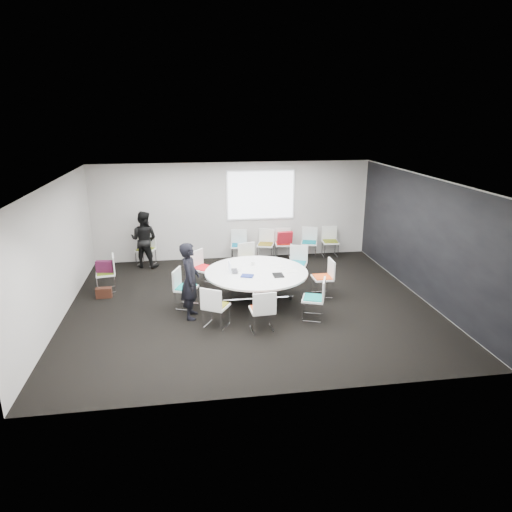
{
  "coord_description": "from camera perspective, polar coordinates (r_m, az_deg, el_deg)",
  "views": [
    {
      "loc": [
        -1.27,
        -9.43,
        4.16
      ],
      "look_at": [
        0.2,
        0.4,
        1.0
      ],
      "focal_mm": 32.0,
      "sensor_mm": 36.0,
      "label": 1
    }
  ],
  "objects": [
    {
      "name": "chair_ring_g",
      "position": [
        9.06,
        0.79,
        -7.75
      ],
      "size": [
        0.49,
        0.48,
        0.88
      ],
      "rotation": [
        0.0,
        0.0,
        6.35
      ],
      "color": "silver",
      "rests_on": "ground"
    },
    {
      "name": "chair_ring_c",
      "position": [
        11.93,
        -0.9,
        -1.37
      ],
      "size": [
        0.54,
        0.54,
        0.88
      ],
      "rotation": [
        0.0,
        0.0,
        3.36
      ],
      "color": "silver",
      "rests_on": "ground"
    },
    {
      "name": "chair_back_c",
      "position": [
        13.45,
        3.4,
        0.83
      ],
      "size": [
        0.5,
        0.49,
        0.88
      ],
      "rotation": [
        0.0,
        0.0,
        3.04
      ],
      "color": "silver",
      "rests_on": "ground"
    },
    {
      "name": "chair_back_a",
      "position": [
        13.25,
        -2.14,
        0.58
      ],
      "size": [
        0.52,
        0.51,
        0.88
      ],
      "rotation": [
        0.0,
        0.0,
        3.01
      ],
      "color": "silver",
      "rests_on": "ground"
    },
    {
      "name": "chair_ring_b",
      "position": [
        11.74,
        5.18,
        -1.75
      ],
      "size": [
        0.6,
        0.59,
        0.88
      ],
      "rotation": [
        0.0,
        0.0,
        2.75
      ],
      "color": "silver",
      "rests_on": "ground"
    },
    {
      "name": "red_jacket",
      "position": [
        13.12,
        3.63,
        2.32
      ],
      "size": [
        0.45,
        0.19,
        0.36
      ],
      "primitive_type": "cube",
      "rotation": [
        0.17,
        0.0,
        0.08
      ],
      "color": "#A81420",
      "rests_on": "chair_back_c"
    },
    {
      "name": "cup",
      "position": [
        10.63,
        -0.4,
        -0.93
      ],
      "size": [
        0.08,
        0.08,
        0.09
      ],
      "primitive_type": "cylinder",
      "color": "white",
      "rests_on": "conference_table"
    },
    {
      "name": "laptop_lid",
      "position": [
        10.16,
        -3.33,
        -1.35
      ],
      "size": [
        0.03,
        0.3,
        0.22
      ],
      "primitive_type": "cube",
      "rotation": [
        0.0,
        0.0,
        1.62
      ],
      "color": "silver",
      "rests_on": "conference_table"
    },
    {
      "name": "chair_back_e",
      "position": [
        13.81,
        9.23,
        1.07
      ],
      "size": [
        0.5,
        0.49,
        0.88
      ],
      "rotation": [
        0.0,
        0.0,
        3.05
      ],
      "color": "silver",
      "rests_on": "ground"
    },
    {
      "name": "projection_screen",
      "position": [
        13.26,
        0.61,
        7.61
      ],
      "size": [
        1.9,
        0.03,
        1.35
      ],
      "primitive_type": "cube",
      "color": "white",
      "rests_on": "room_shell"
    },
    {
      "name": "chair_ring_a",
      "position": [
        10.84,
        8.32,
        -3.55
      ],
      "size": [
        0.45,
        0.46,
        0.88
      ],
      "rotation": [
        0.0,
        0.0,
        1.58
      ],
      "color": "silver",
      "rests_on": "ground"
    },
    {
      "name": "chair_back_b",
      "position": [
        13.36,
        1.2,
        0.73
      ],
      "size": [
        0.58,
        0.57,
        0.88
      ],
      "rotation": [
        0.0,
        0.0,
        2.82
      ],
      "color": "silver",
      "rests_on": "ground"
    },
    {
      "name": "chair_ring_h",
      "position": [
        9.65,
        7.22,
        -6.24
      ],
      "size": [
        0.58,
        0.59,
        0.88
      ],
      "rotation": [
        0.0,
        0.0,
        7.49
      ],
      "color": "silver",
      "rests_on": "ground"
    },
    {
      "name": "conference_table",
      "position": [
        10.31,
        0.04,
        -2.86
      ],
      "size": [
        2.31,
        2.31,
        0.73
      ],
      "color": "silver",
      "rests_on": "ground"
    },
    {
      "name": "papers_right",
      "position": [
        10.56,
        2.69,
        -1.33
      ],
      "size": [
        0.32,
        0.24,
        0.0
      ],
      "primitive_type": "cube",
      "rotation": [
        0.0,
        0.0,
        0.12
      ],
      "color": "white",
      "rests_on": "conference_table"
    },
    {
      "name": "room_shell",
      "position": [
        9.92,
        -0.26,
        1.48
      ],
      "size": [
        8.08,
        7.08,
        2.88
      ],
      "color": "black",
      "rests_on": "ground"
    },
    {
      "name": "chair_ring_f",
      "position": [
        9.26,
        -5.04,
        -7.25
      ],
      "size": [
        0.62,
        0.62,
        0.88
      ],
      "rotation": [
        0.0,
        0.0,
        5.76
      ],
      "color": "silver",
      "rests_on": "ground"
    },
    {
      "name": "laptop",
      "position": [
        10.23,
        -2.43,
        -1.88
      ],
      "size": [
        0.21,
        0.33,
        0.03
      ],
      "primitive_type": "imported",
      "rotation": [
        0.0,
        0.0,
        1.57
      ],
      "color": "#333338",
      "rests_on": "conference_table"
    },
    {
      "name": "brown_bag",
      "position": [
        11.24,
        -18.48,
        -4.38
      ],
      "size": [
        0.37,
        0.17,
        0.24
      ],
      "primitive_type": "cube",
      "rotation": [
        0.0,
        0.0,
        0.04
      ],
      "color": "#331810",
      "rests_on": "ground"
    },
    {
      "name": "person_back",
      "position": [
        12.94,
        -13.83,
        2.03
      ],
      "size": [
        0.93,
        0.82,
        1.58
      ],
      "primitive_type": "imported",
      "rotation": [
        0.0,
        0.0,
        2.8
      ],
      "color": "black",
      "rests_on": "ground"
    },
    {
      "name": "chair_back_d",
      "position": [
        13.63,
        6.63,
        0.96
      ],
      "size": [
        0.57,
        0.57,
        0.88
      ],
      "rotation": [
        0.0,
        0.0,
        2.83
      ],
      "color": "silver",
      "rests_on": "ground"
    },
    {
      "name": "chair_ring_d",
      "position": [
        11.43,
        -6.65,
        -2.34
      ],
      "size": [
        0.64,
        0.64,
        0.88
      ],
      "rotation": [
        0.0,
        0.0,
        3.94
      ],
      "color": "silver",
      "rests_on": "ground"
    },
    {
      "name": "notebook_black",
      "position": [
        9.99,
        2.8,
        -2.4
      ],
      "size": [
        0.22,
        0.3,
        0.02
      ],
      "primitive_type": "cube",
      "rotation": [
        0.0,
        0.0,
        -0.0
      ],
      "color": "black",
      "rests_on": "conference_table"
    },
    {
      "name": "tablet_folio",
      "position": [
        9.93,
        -1.11,
        -2.49
      ],
      "size": [
        0.31,
        0.28,
        0.03
      ],
      "primitive_type": "cube",
      "rotation": [
        0.0,
        0.0,
        -0.35
      ],
      "color": "navy",
      "rests_on": "conference_table"
    },
    {
      "name": "maroon_bag",
      "position": [
        11.48,
        -18.39,
        -1.25
      ],
      "size": [
        0.41,
        0.19,
        0.28
      ],
      "primitive_type": "cube",
      "rotation": [
        0.0,
        0.0,
        -0.12
      ],
      "color": "#4B1431",
      "rests_on": "chair_spare_left"
    },
    {
      "name": "person_main",
      "position": [
        9.54,
        -8.23,
        -3.08
      ],
      "size": [
        0.45,
        0.63,
        1.63
      ],
      "primitive_type": "imported",
      "rotation": [
        0.0,
        0.0,
        1.46
      ],
      "color": "black",
      "rests_on": "ground"
    },
    {
      "name": "chair_ring_e",
      "position": [
        10.23,
        -8.74,
        -4.9
      ],
      "size": [
        0.58,
        0.59,
        0.88
      ],
      "rotation": [
        0.0,
        0.0,
        4.36
      ],
      "color": "silver",
      "rests_on": "ground"
    },
    {
      "name": "papers_front",
      "position": [
        10.28,
        4.38,
        -1.88
      ],
      "size": [
        0.32,
        0.25,
        0.0
      ],
      "primitive_type": "cube",
      "rotation": [
        0.0,
        0.0,
        0.13
      ],
      "color": "white",
      "rests_on": "conference_table"
    },
    {
      "name": "phone",
      "position": [
        9.91,
        3.19,
        -2.61
      ],
      "size": [
        0.15,
        0.09,
        0.01
      ],
      "primitive_type": "cube",
      "rotation": [
        0.0,
        0.0,
        -0.19
      ],
      "color": "black",
      "rests_on": "conference_table"
    },
    {
      "name": "chair_spare_left",
      "position": [
        11.59,
        -18.14,
        -2.86
      ],
      "size": [
        0.52,
        0.53,
        0.88
      ],
      "rotation": [
        0.0,
        0.0,
        1.75
      ],
      "color": "silver",
      "rests_on": "ground"
    },
    {
      "name": "chair_person_back",
      "position": [
        13.24,
        -13.58,
        0.07
      ],
      "size": [
        0.6,
        0.6,
        0.88
      ],
      "rotation": [
        0.0,
        0.0,
        2.72
      ],
      "color": "silver",
      "rests_on": "ground"
    }
  ]
}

